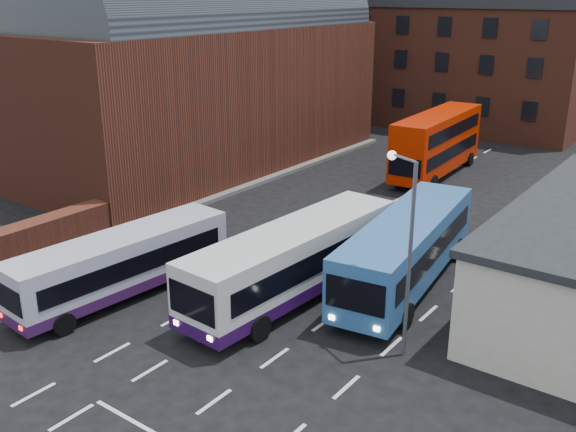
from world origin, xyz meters
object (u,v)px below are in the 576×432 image
Objects in this scene: bus_white_outbound at (122,260)px; bus_red_double at (437,143)px; bus_blue at (407,246)px; bus_white_inbound at (295,257)px; street_lamp at (406,239)px.

bus_white_outbound is 25.87m from bus_red_double.
bus_red_double reaches higher than bus_blue.
bus_white_outbound is 7.33m from bus_white_inbound.
bus_blue is at bearing 45.70° from bus_white_outbound.
bus_white_outbound is 12.33m from street_lamp.
bus_red_double is 1.52× the size of street_lamp.
bus_blue is (3.29, 3.87, 0.00)m from bus_white_inbound.
bus_red_double is 24.61m from street_lamp.
bus_red_double is (-3.21, 21.53, 0.48)m from bus_white_inbound.
bus_red_double is (-6.50, 17.66, 0.47)m from bus_blue.
bus_red_double is at bearing 88.61° from bus_white_outbound.
bus_blue is (9.31, 8.05, 0.25)m from bus_white_outbound.
bus_red_double is at bearing -78.19° from bus_white_inbound.
street_lamp is at bearing 108.15° from bus_red_double.
street_lamp is (8.86, -22.87, 2.07)m from bus_red_double.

